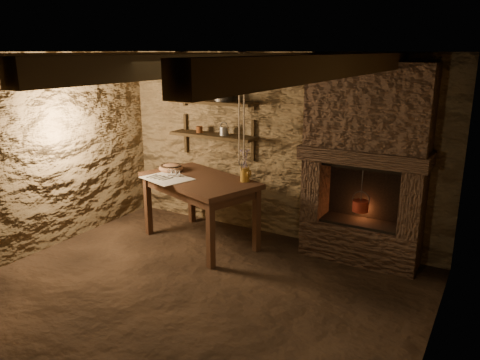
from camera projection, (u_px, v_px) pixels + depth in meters
The scene contains 24 objects.
floor at pixel (186, 298), 4.73m from camera, with size 4.50×4.50×0.00m, color black.
back_wall at pixel (274, 147), 6.08m from camera, with size 4.50×0.04×2.40m, color brown.
left_wall at pixel (28, 157), 5.49m from camera, with size 0.04×4.00×2.40m, color brown.
right_wall at pixel (436, 227), 3.33m from camera, with size 0.04×4.00×2.40m, color brown.
ceiling at pixel (177, 52), 4.09m from camera, with size 4.50×4.00×0.04m, color black.
beam_far_left at pixel (61, 61), 4.83m from camera, with size 0.14×3.95×0.16m, color black.
beam_mid_left at pixel (135, 62), 4.35m from camera, with size 0.14×3.95×0.16m, color black.
beam_mid_right at pixel (226, 63), 3.87m from camera, with size 0.14×3.95×0.16m, color black.
beam_far_right at pixel (343, 65), 3.39m from camera, with size 0.14×3.95×0.16m, color black.
shelf_lower at pixel (213, 136), 6.33m from camera, with size 1.25×0.30×0.04m, color black.
shelf_upper at pixel (212, 102), 6.21m from camera, with size 1.25×0.30×0.04m, color black.
hearth at pixel (365, 159), 5.28m from camera, with size 1.43×0.51×2.30m.
work_table at pixel (200, 208), 5.98m from camera, with size 1.71×1.31×0.87m.
linen_cloth at pixel (167, 178), 5.84m from camera, with size 0.58×0.47×0.01m, color beige.
pewter_cutlery_row at pixel (166, 178), 5.82m from camera, with size 0.49×0.19×0.01m, color gray, non-canonical shape.
drinking_glasses at pixel (174, 173), 5.92m from camera, with size 0.19×0.06×0.07m, color white, non-canonical shape.
stoneware_jug at pixel (245, 168), 5.67m from camera, with size 0.13×0.12×0.40m.
wooden_bowl at pixel (171, 168), 6.20m from camera, with size 0.32×0.32×0.11m, color #986442.
iron_stockpot at pixel (223, 94), 6.09m from camera, with size 0.25×0.25×0.18m, color #312E2C.
tin_pan at pixel (197, 89), 6.40m from camera, with size 0.28×0.28×0.04m, color #979892.
small_kettle at pixel (224, 131), 6.22m from camera, with size 0.16×0.12×0.17m, color #979892, non-canonical shape.
rusty_tin at pixel (199, 130), 6.42m from camera, with size 0.09×0.09×0.09m, color #522610.
red_pot at pixel (361, 205), 5.38m from camera, with size 0.22×0.22×0.54m.
hanging_ropes at pixel (242, 109), 5.10m from camera, with size 0.08×0.08×1.20m, color beige, non-canonical shape.
Camera 1 is at (2.59, -3.40, 2.42)m, focal length 35.00 mm.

